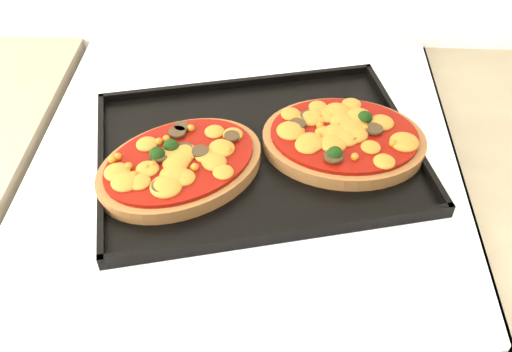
# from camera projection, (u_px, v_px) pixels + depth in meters

# --- Properties ---
(stove) EXTENTS (0.60, 0.60, 0.91)m
(stove) POSITION_uv_depth(u_px,v_px,m) (249.00, 322.00, 1.12)
(stove) COLOR white
(stove) RESTS_ON floor
(baking_tray) EXTENTS (0.49, 0.41, 0.02)m
(baking_tray) POSITION_uv_depth(u_px,v_px,m) (258.00, 150.00, 0.79)
(baking_tray) COLOR black
(baking_tray) RESTS_ON stove
(pizza_left) EXTENTS (0.28, 0.26, 0.03)m
(pizza_left) POSITION_uv_depth(u_px,v_px,m) (180.00, 164.00, 0.74)
(pizza_left) COLOR brown
(pizza_left) RESTS_ON baking_tray
(pizza_right) EXTENTS (0.23, 0.18, 0.03)m
(pizza_right) POSITION_uv_depth(u_px,v_px,m) (344.00, 138.00, 0.78)
(pizza_right) COLOR brown
(pizza_right) RESTS_ON baking_tray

